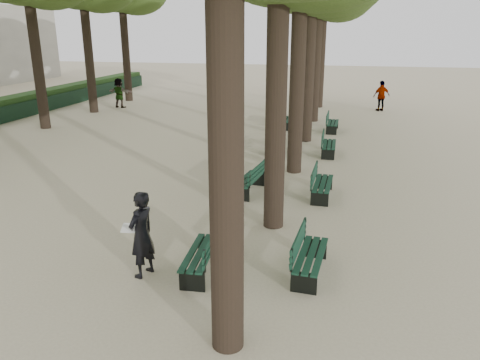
# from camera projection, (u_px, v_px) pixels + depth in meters

# --- Properties ---
(ground) EXTENTS (120.00, 120.00, 0.00)m
(ground) POSITION_uv_depth(u_px,v_px,m) (182.00, 275.00, 9.86)
(ground) COLOR #C2B693
(ground) RESTS_ON ground
(bench_left_0) EXTENTS (0.68, 1.83, 0.92)m
(bench_left_0) POSITION_uv_depth(u_px,v_px,m) (201.00, 260.00, 9.92)
(bench_left_0) COLOR black
(bench_left_0) RESTS_ON ground
(bench_left_1) EXTENTS (0.79, 1.86, 0.92)m
(bench_left_1) POSITION_uv_depth(u_px,v_px,m) (249.00, 184.00, 14.72)
(bench_left_1) COLOR black
(bench_left_1) RESTS_ON ground
(bench_left_2) EXTENTS (0.67, 1.83, 0.92)m
(bench_left_2) POSITION_uv_depth(u_px,v_px,m) (274.00, 146.00, 19.61)
(bench_left_2) COLOR black
(bench_left_2) RESTS_ON ground
(bench_left_3) EXTENTS (0.61, 1.81, 0.92)m
(bench_left_3) POSITION_uv_depth(u_px,v_px,m) (288.00, 123.00, 24.37)
(bench_left_3) COLOR black
(bench_left_3) RESTS_ON ground
(bench_right_0) EXTENTS (0.70, 1.84, 0.92)m
(bench_right_0) POSITION_uv_depth(u_px,v_px,m) (310.00, 263.00, 9.82)
(bench_right_0) COLOR black
(bench_right_0) RESTS_ON ground
(bench_right_1) EXTENTS (0.63, 1.82, 0.92)m
(bench_right_1) POSITION_uv_depth(u_px,v_px,m) (322.00, 189.00, 14.33)
(bench_right_1) COLOR black
(bench_right_1) RESTS_ON ground
(bench_right_2) EXTENTS (0.58, 1.80, 0.92)m
(bench_right_2) POSITION_uv_depth(u_px,v_px,m) (329.00, 148.00, 19.15)
(bench_right_2) COLOR black
(bench_right_2) RESTS_ON ground
(bench_right_3) EXTENTS (0.62, 1.81, 0.92)m
(bench_right_3) POSITION_uv_depth(u_px,v_px,m) (332.00, 126.00, 23.50)
(bench_right_3) COLOR black
(bench_right_3) RESTS_ON ground
(man_with_map) EXTENTS (0.72, 0.82, 1.86)m
(man_with_map) POSITION_uv_depth(u_px,v_px,m) (142.00, 234.00, 9.59)
(man_with_map) COLOR black
(man_with_map) RESTS_ON ground
(pedestrian_e) EXTENTS (1.80, 0.67, 1.90)m
(pedestrian_e) POSITION_uv_depth(u_px,v_px,m) (119.00, 93.00, 30.43)
(pedestrian_e) COLOR #262628
(pedestrian_e) RESTS_ON ground
(pedestrian_c) EXTENTS (1.15, 0.83, 1.88)m
(pedestrian_c) POSITION_uv_depth(u_px,v_px,m) (381.00, 96.00, 29.16)
(pedestrian_c) COLOR #262628
(pedestrian_c) RESTS_ON ground
(pedestrian_d) EXTENTS (0.91, 0.69, 1.72)m
(pedestrian_d) POSITION_uv_depth(u_px,v_px,m) (302.00, 84.00, 36.25)
(pedestrian_d) COLOR #262628
(pedestrian_d) RESTS_ON ground
(pedestrian_a) EXTENTS (0.65, 0.81, 1.56)m
(pedestrian_a) POSITION_uv_depth(u_px,v_px,m) (216.00, 88.00, 34.39)
(pedestrian_a) COLOR #262628
(pedestrian_a) RESTS_ON ground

